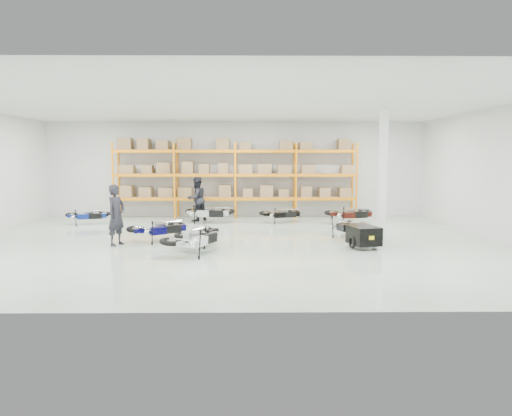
{
  "coord_description": "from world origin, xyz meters",
  "views": [
    {
      "loc": [
        0.74,
        -14.96,
        2.76
      ],
      "look_at": [
        0.9,
        0.37,
        1.1
      ],
      "focal_mm": 32.0,
      "sensor_mm": 36.0,
      "label": 1
    }
  ],
  "objects_px": {
    "moto_back_c": "(281,211)",
    "person_back": "(197,199)",
    "moto_back_b": "(209,209)",
    "moto_back_d": "(350,211)",
    "person_left": "(116,215)",
    "trailer": "(364,236)",
    "moto_silver_left": "(195,234)",
    "moto_touring_right": "(352,224)",
    "moto_blue_centre": "(160,225)",
    "moto_black_far_left": "(200,230)",
    "moto_back_a": "(88,213)"
  },
  "relations": [
    {
      "from": "moto_silver_left",
      "to": "person_left",
      "type": "distance_m",
      "value": 3.06
    },
    {
      "from": "moto_back_c",
      "to": "trailer",
      "type": "bearing_deg",
      "value": -175.86
    },
    {
      "from": "person_left",
      "to": "moto_back_c",
      "type": "bearing_deg",
      "value": -24.1
    },
    {
      "from": "moto_back_b",
      "to": "trailer",
      "type": "bearing_deg",
      "value": -130.79
    },
    {
      "from": "trailer",
      "to": "person_back",
      "type": "distance_m",
      "value": 8.7
    },
    {
      "from": "moto_back_c",
      "to": "person_left",
      "type": "height_order",
      "value": "person_left"
    },
    {
      "from": "moto_back_b",
      "to": "moto_back_c",
      "type": "bearing_deg",
      "value": -83.54
    },
    {
      "from": "moto_black_far_left",
      "to": "moto_back_a",
      "type": "height_order",
      "value": "moto_black_far_left"
    },
    {
      "from": "moto_silver_left",
      "to": "person_back",
      "type": "bearing_deg",
      "value": -56.78
    },
    {
      "from": "moto_blue_centre",
      "to": "moto_black_far_left",
      "type": "height_order",
      "value": "moto_blue_centre"
    },
    {
      "from": "moto_back_b",
      "to": "moto_back_d",
      "type": "relative_size",
      "value": 1.04
    },
    {
      "from": "moto_black_far_left",
      "to": "moto_touring_right",
      "type": "xyz_separation_m",
      "value": [
        5.1,
        1.1,
        0.04
      ]
    },
    {
      "from": "moto_touring_right",
      "to": "moto_back_a",
      "type": "bearing_deg",
      "value": 140.75
    },
    {
      "from": "moto_silver_left",
      "to": "person_left",
      "type": "xyz_separation_m",
      "value": [
        -2.67,
        1.45,
        0.39
      ]
    },
    {
      "from": "moto_blue_centre",
      "to": "moto_touring_right",
      "type": "bearing_deg",
      "value": -124.61
    },
    {
      "from": "moto_black_far_left",
      "to": "moto_back_a",
      "type": "bearing_deg",
      "value": -17.83
    },
    {
      "from": "person_left",
      "to": "person_back",
      "type": "height_order",
      "value": "person_back"
    },
    {
      "from": "moto_blue_centre",
      "to": "trailer",
      "type": "height_order",
      "value": "moto_blue_centre"
    },
    {
      "from": "moto_blue_centre",
      "to": "moto_back_c",
      "type": "height_order",
      "value": "moto_blue_centre"
    },
    {
      "from": "moto_black_far_left",
      "to": "person_back",
      "type": "distance_m",
      "value": 5.93
    },
    {
      "from": "moto_silver_left",
      "to": "moto_touring_right",
      "type": "xyz_separation_m",
      "value": [
        5.11,
        2.43,
        -0.04
      ]
    },
    {
      "from": "trailer",
      "to": "person_left",
      "type": "height_order",
      "value": "person_left"
    },
    {
      "from": "person_left",
      "to": "moto_touring_right",
      "type": "bearing_deg",
      "value": -59.34
    },
    {
      "from": "moto_blue_centre",
      "to": "moto_back_d",
      "type": "bearing_deg",
      "value": -98.22
    },
    {
      "from": "moto_blue_centre",
      "to": "moto_silver_left",
      "type": "bearing_deg",
      "value": 176.77
    },
    {
      "from": "moto_back_c",
      "to": "person_left",
      "type": "distance_m",
      "value": 7.62
    },
    {
      "from": "moto_back_c",
      "to": "moto_back_d",
      "type": "xyz_separation_m",
      "value": [
        2.91,
        -0.4,
        0.06
      ]
    },
    {
      "from": "moto_blue_centre",
      "to": "moto_back_d",
      "type": "relative_size",
      "value": 0.99
    },
    {
      "from": "moto_silver_left",
      "to": "moto_back_d",
      "type": "xyz_separation_m",
      "value": [
        5.85,
        6.18,
        -0.03
      ]
    },
    {
      "from": "trailer",
      "to": "moto_silver_left",
      "type": "bearing_deg",
      "value": 174.91
    },
    {
      "from": "moto_back_d",
      "to": "person_left",
      "type": "relative_size",
      "value": 0.94
    },
    {
      "from": "moto_back_d",
      "to": "person_left",
      "type": "distance_m",
      "value": 9.75
    },
    {
      "from": "moto_back_b",
      "to": "person_back",
      "type": "bearing_deg",
      "value": 50.95
    },
    {
      "from": "moto_back_a",
      "to": "moto_back_d",
      "type": "bearing_deg",
      "value": -104.82
    },
    {
      "from": "moto_blue_centre",
      "to": "moto_back_d",
      "type": "distance_m",
      "value": 8.34
    },
    {
      "from": "moto_back_c",
      "to": "person_back",
      "type": "xyz_separation_m",
      "value": [
        -3.74,
        0.61,
        0.49
      ]
    },
    {
      "from": "moto_touring_right",
      "to": "moto_back_c",
      "type": "distance_m",
      "value": 4.68
    },
    {
      "from": "moto_black_far_left",
      "to": "moto_back_c",
      "type": "bearing_deg",
      "value": -94.55
    },
    {
      "from": "moto_black_far_left",
      "to": "trailer",
      "type": "relative_size",
      "value": 0.97
    },
    {
      "from": "moto_blue_centre",
      "to": "moto_touring_right",
      "type": "relative_size",
      "value": 1.02
    },
    {
      "from": "moto_touring_right",
      "to": "person_left",
      "type": "height_order",
      "value": "person_left"
    },
    {
      "from": "moto_silver_left",
      "to": "moto_back_b",
      "type": "height_order",
      "value": "moto_silver_left"
    },
    {
      "from": "moto_silver_left",
      "to": "person_back",
      "type": "distance_m",
      "value": 7.25
    },
    {
      "from": "moto_black_far_left",
      "to": "moto_silver_left",
      "type": "bearing_deg",
      "value": 114.29
    },
    {
      "from": "moto_black_far_left",
      "to": "moto_back_a",
      "type": "relative_size",
      "value": 1.03
    },
    {
      "from": "moto_back_b",
      "to": "moto_back_c",
      "type": "height_order",
      "value": "moto_back_b"
    },
    {
      "from": "moto_blue_centre",
      "to": "moto_back_a",
      "type": "height_order",
      "value": "moto_blue_centre"
    },
    {
      "from": "moto_back_b",
      "to": "person_back",
      "type": "height_order",
      "value": "person_back"
    },
    {
      "from": "moto_black_far_left",
      "to": "moto_back_d",
      "type": "xyz_separation_m",
      "value": [
        5.84,
        4.84,
        0.06
      ]
    },
    {
      "from": "moto_back_b",
      "to": "person_left",
      "type": "bearing_deg",
      "value": 160.76
    }
  ]
}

